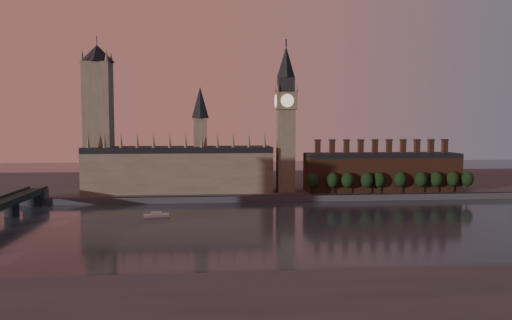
# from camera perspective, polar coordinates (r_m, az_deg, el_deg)

# --- Properties ---
(ground) EXTENTS (900.00, 900.00, 0.00)m
(ground) POSITION_cam_1_polar(r_m,az_deg,el_deg) (247.98, 4.90, -7.97)
(ground) COLOR black
(ground) RESTS_ON ground
(north_bank) EXTENTS (900.00, 182.00, 4.00)m
(north_bank) POSITION_cam_1_polar(r_m,az_deg,el_deg) (421.88, 0.67, -2.66)
(north_bank) COLOR #424347
(north_bank) RESTS_ON ground
(palace_of_westminster) EXTENTS (130.00, 30.30, 74.00)m
(palace_of_westminster) POSITION_cam_1_polar(r_m,az_deg,el_deg) (355.57, -8.66, -0.80)
(palace_of_westminster) COLOR #7D7259
(palace_of_westminster) RESTS_ON north_bank
(victoria_tower) EXTENTS (24.00, 24.00, 108.00)m
(victoria_tower) POSITION_cam_1_polar(r_m,az_deg,el_deg) (362.12, -17.58, 5.08)
(victoria_tower) COLOR #7D7259
(victoria_tower) RESTS_ON north_bank
(big_ben) EXTENTS (15.00, 15.00, 107.00)m
(big_ben) POSITION_cam_1_polar(r_m,az_deg,el_deg) (352.67, 3.43, 4.93)
(big_ben) COLOR #7D7259
(big_ben) RESTS_ON north_bank
(chimney_block) EXTENTS (110.00, 25.00, 37.00)m
(chimney_block) POSITION_cam_1_polar(r_m,az_deg,el_deg) (371.20, 14.15, -1.26)
(chimney_block) COLOR #553120
(chimney_block) RESTS_ON north_bank
(embankment_tree_0) EXTENTS (8.60, 8.60, 14.88)m
(embankment_tree_0) POSITION_cam_1_polar(r_m,az_deg,el_deg) (341.66, 6.46, -2.35)
(embankment_tree_0) COLOR black
(embankment_tree_0) RESTS_ON north_bank
(embankment_tree_1) EXTENTS (8.60, 8.60, 14.88)m
(embankment_tree_1) POSITION_cam_1_polar(r_m,az_deg,el_deg) (346.30, 8.74, -2.29)
(embankment_tree_1) COLOR black
(embankment_tree_1) RESTS_ON north_bank
(embankment_tree_2) EXTENTS (8.60, 8.60, 14.88)m
(embankment_tree_2) POSITION_cam_1_polar(r_m,az_deg,el_deg) (347.70, 10.42, -2.28)
(embankment_tree_2) COLOR black
(embankment_tree_2) RESTS_ON north_bank
(embankment_tree_3) EXTENTS (8.60, 8.60, 14.88)m
(embankment_tree_3) POSITION_cam_1_polar(r_m,az_deg,el_deg) (351.20, 12.56, -2.25)
(embankment_tree_3) COLOR black
(embankment_tree_3) RESTS_ON north_bank
(embankment_tree_4) EXTENTS (8.60, 8.60, 14.88)m
(embankment_tree_4) POSITION_cam_1_polar(r_m,az_deg,el_deg) (355.56, 13.87, -2.19)
(embankment_tree_4) COLOR black
(embankment_tree_4) RESTS_ON north_bank
(embankment_tree_5) EXTENTS (8.60, 8.60, 14.88)m
(embankment_tree_5) POSITION_cam_1_polar(r_m,az_deg,el_deg) (360.44, 16.16, -2.15)
(embankment_tree_5) COLOR black
(embankment_tree_5) RESTS_ON north_bank
(embankment_tree_6) EXTENTS (8.60, 8.60, 14.88)m
(embankment_tree_6) POSITION_cam_1_polar(r_m,az_deg,el_deg) (365.10, 18.33, -2.12)
(embankment_tree_6) COLOR black
(embankment_tree_6) RESTS_ON north_bank
(embankment_tree_7) EXTENTS (8.60, 8.60, 14.88)m
(embankment_tree_7) POSITION_cam_1_polar(r_m,az_deg,el_deg) (370.20, 19.90, -2.07)
(embankment_tree_7) COLOR black
(embankment_tree_7) RESTS_ON north_bank
(embankment_tree_8) EXTENTS (8.60, 8.60, 14.88)m
(embankment_tree_8) POSITION_cam_1_polar(r_m,az_deg,el_deg) (376.06, 21.55, -2.02)
(embankment_tree_8) COLOR black
(embankment_tree_8) RESTS_ON north_bank
(embankment_tree_9) EXTENTS (8.60, 8.60, 14.88)m
(embankment_tree_9) POSITION_cam_1_polar(r_m,az_deg,el_deg) (380.23, 23.00, -2.00)
(embankment_tree_9) COLOR black
(embankment_tree_9) RESTS_ON north_bank
(river_boat) EXTENTS (14.33, 6.80, 2.76)m
(river_boat) POSITION_cam_1_polar(r_m,az_deg,el_deg) (286.00, -11.32, -6.19)
(river_boat) COLOR silver
(river_boat) RESTS_ON ground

